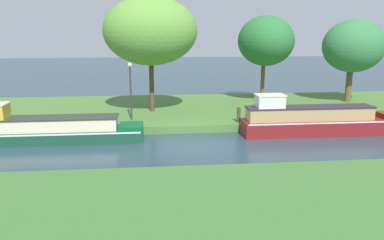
{
  "coord_description": "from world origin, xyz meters",
  "views": [
    {
      "loc": [
        -1.81,
        -17.39,
        5.25
      ],
      "look_at": [
        0.09,
        1.2,
        0.9
      ],
      "focal_mm": 36.25,
      "sensor_mm": 36.0,
      "label": 1
    }
  ],
  "objects": [
    {
      "name": "riverbank_far",
      "position": [
        0.0,
        7.0,
        0.2
      ],
      "size": [
        72.0,
        10.0,
        0.4
      ],
      "primitive_type": "cube",
      "color": "#4A7435",
      "rests_on": "ground_plane"
    },
    {
      "name": "lamp_post",
      "position": [
        -3.01,
        3.78,
        2.36
      ],
      "size": [
        0.24,
        0.24,
        3.15
      ],
      "color": "#333338",
      "rests_on": "riverbank_far"
    },
    {
      "name": "willow_tree_right",
      "position": [
        11.64,
        7.74,
        4.18
      ],
      "size": [
        4.12,
        3.75,
        5.55
      ],
      "color": "brown",
      "rests_on": "riverbank_far"
    },
    {
      "name": "willow_tree_centre",
      "position": [
        5.95,
        8.92,
        4.52
      ],
      "size": [
        3.75,
        4.63,
        5.83
      ],
      "color": "brown",
      "rests_on": "riverbank_far"
    },
    {
      "name": "mooring_post_near",
      "position": [
        2.76,
        2.59,
        0.8
      ],
      "size": [
        0.2,
        0.2,
        0.81
      ],
      "primitive_type": "cylinder",
      "color": "#453F24",
      "rests_on": "riverbank_far"
    },
    {
      "name": "mooring_post_far",
      "position": [
        7.93,
        2.59,
        0.71
      ],
      "size": [
        0.14,
        0.14,
        0.62
      ],
      "primitive_type": "cylinder",
      "color": "#4E392A",
      "rests_on": "riverbank_far"
    },
    {
      "name": "willow_tree_left",
      "position": [
        -1.87,
        5.45,
        5.19
      ],
      "size": [
        5.4,
        4.49,
        6.76
      ],
      "color": "#503A27",
      "rests_on": "riverbank_far"
    },
    {
      "name": "ground_plane",
      "position": [
        0.0,
        0.0,
        0.0
      ],
      "size": [
        120.0,
        120.0,
        0.0
      ],
      "primitive_type": "plane",
      "color": "#283D49"
    },
    {
      "name": "forest_barge",
      "position": [
        -6.69,
        1.2,
        0.56
      ],
      "size": [
        8.69,
        1.66,
        1.91
      ],
      "color": "#164430",
      "rests_on": "ground_plane"
    },
    {
      "name": "maroon_narrowboat",
      "position": [
        6.56,
        1.2,
        0.71
      ],
      "size": [
        8.34,
        1.46,
        2.11
      ],
      "color": "maroon",
      "rests_on": "ground_plane"
    }
  ]
}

